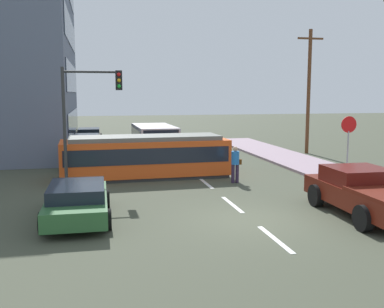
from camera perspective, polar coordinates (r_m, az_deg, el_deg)
ground_plane at (r=24.05m, az=-0.53°, el=-1.92°), size 120.00×120.00×0.00m
sidewalk_curb_right at (r=22.80m, az=18.62°, el=-2.69°), size 3.20×36.00×0.14m
lane_stripe_0 at (r=12.86m, az=10.63°, el=-10.70°), size 0.16×2.40×0.01m
lane_stripe_1 at (r=16.46m, az=5.19°, el=-6.48°), size 0.16×2.40×0.01m
lane_stripe_2 at (r=20.22m, az=1.79°, el=-3.77°), size 0.16×2.40×0.01m
lane_stripe_3 at (r=28.03m, az=-2.23°, el=-0.53°), size 0.16×2.40×0.01m
lane_stripe_4 at (r=33.90m, az=-4.01°, el=0.91°), size 0.16×2.40×0.01m
streetcar_tram at (r=21.65m, az=-6.01°, el=-0.23°), size 8.06×2.77×2.03m
city_bus at (r=30.50m, az=-4.88°, el=2.16°), size 2.66×5.82×1.88m
pedestrian_crossing at (r=20.28m, az=5.60°, el=-1.07°), size 0.51×0.36×1.67m
pickup_truck_parked at (r=15.84m, az=21.36°, el=-4.61°), size 2.35×5.04×1.55m
parked_sedan_near at (r=14.83m, az=-14.52°, el=-5.83°), size 2.12×4.54×1.19m
parked_sedan_mid at (r=25.51m, az=-13.79°, el=-0.17°), size 2.08×4.21×1.19m
parked_sedan_far at (r=32.28m, az=-13.39°, el=1.47°), size 2.15×4.57×1.19m
parked_sedan_furthest at (r=37.94m, az=-13.12°, el=2.39°), size 2.14×4.38×1.19m
stop_sign at (r=21.69m, az=19.48°, el=2.42°), size 0.76×0.07×2.88m
traffic_light_mast at (r=19.61m, az=-13.34°, el=6.24°), size 2.55×0.33×5.17m
utility_pole_mid at (r=31.07m, az=14.79°, el=8.02°), size 1.80×0.24×8.27m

